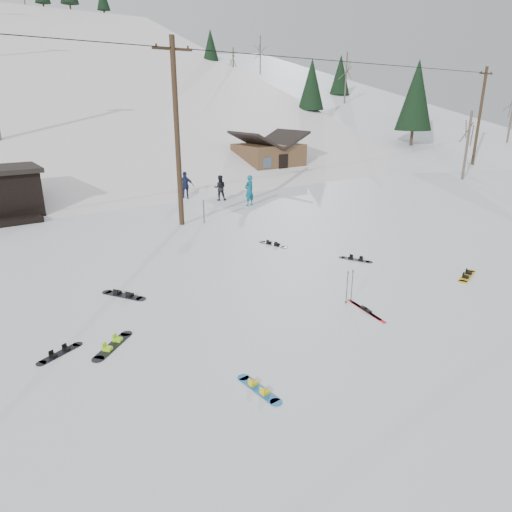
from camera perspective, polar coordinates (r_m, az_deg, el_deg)
ground at (r=12.39m, az=11.96°, el=-11.33°), size 200.00×200.00×0.00m
ski_slope at (r=65.22m, az=-26.43°, el=0.73°), size 60.00×85.24×65.97m
ridge_right at (r=75.36m, az=3.80°, el=5.72°), size 45.66×93.98×54.59m
treeline_right at (r=66.27m, az=7.06°, el=13.46°), size 20.00×60.00×10.00m
utility_pole at (r=23.44m, az=-9.85°, el=15.05°), size 2.00×0.26×9.00m
utility_pole_right at (r=48.51m, az=26.15°, el=15.34°), size 2.00×0.26×9.00m
trail_sign at (r=24.02m, az=-6.58°, el=7.07°), size 0.50×0.09×1.85m
lift_hut at (r=28.63m, az=-28.56°, el=7.00°), size 3.40×4.10×2.75m
cabin at (r=39.01m, az=1.57°, el=12.04°), size 5.39×4.40×3.77m
hero_snowboard at (r=10.64m, az=0.37°, el=-16.27°), size 0.34×1.44×0.10m
hero_skis at (r=14.53m, az=13.58°, el=-6.61°), size 0.44×1.80×0.09m
ski_poles at (r=14.78m, az=11.61°, el=-3.74°), size 0.30×0.08×1.10m
board_scatter_a at (r=12.94m, az=-23.31°, el=-11.09°), size 1.24×0.69×0.09m
board_scatter_b at (r=15.80m, az=-16.21°, el=-4.70°), size 1.05×1.51×0.12m
board_scatter_c at (r=12.82m, az=-17.47°, el=-10.60°), size 1.36×1.18×0.12m
board_scatter_d at (r=18.95m, az=12.33°, el=-0.41°), size 0.75×1.31×0.10m
board_scatter_e at (r=18.50m, az=24.87°, el=-2.26°), size 1.58×0.74×0.12m
board_scatter_f at (r=20.50m, az=2.15°, el=1.51°), size 0.62×1.51×0.11m
skier_teal at (r=28.06m, az=-0.85°, el=8.19°), size 0.76×0.58×1.86m
skier_dark at (r=29.72m, az=-4.53°, el=8.50°), size 0.99×0.93×1.62m
skier_pink at (r=37.37m, az=0.55°, el=10.93°), size 1.35×0.93×1.92m
skier_navy at (r=30.10m, az=-8.80°, el=8.66°), size 1.12×0.99×1.82m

